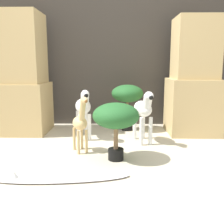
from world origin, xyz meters
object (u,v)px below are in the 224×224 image
zebra_left (83,107)px  potted_palm_back (127,95)px  zebra_right (144,110)px  surfboard (61,177)px  potted_palm_front (116,118)px  giraffe_figurine (80,122)px

zebra_left → potted_palm_back: bearing=37.6°
zebra_right → surfboard: (-0.73, -0.99, -0.37)m
potted_palm_front → surfboard: potted_palm_front is taller
potted_palm_back → surfboard: potted_palm_back is taller
zebra_right → giraffe_figurine: 0.75m
zebra_right → potted_palm_front: zebra_right is taller
giraffe_figurine → surfboard: 0.71m
zebra_left → surfboard: size_ratio=0.56×
zebra_left → giraffe_figurine: zebra_left is taller
potted_palm_front → potted_palm_back: (0.15, 1.13, 0.07)m
zebra_left → surfboard: zebra_left is taller
potted_palm_back → zebra_right: bearing=-74.4°
giraffe_figurine → potted_palm_front: (0.36, -0.21, 0.09)m
zebra_left → potted_palm_back: size_ratio=0.98×
zebra_right → potted_palm_front: bearing=-118.8°
potted_palm_front → surfboard: bearing=-134.6°
zebra_left → potted_palm_front: 0.82m
zebra_right → potted_palm_front: size_ratio=1.12×
zebra_right → giraffe_figurine: bearing=-152.5°
potted_palm_back → surfboard: size_ratio=0.58×
zebra_right → zebra_left: (-0.70, 0.16, 0.00)m
zebra_left → potted_palm_back: 0.69m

